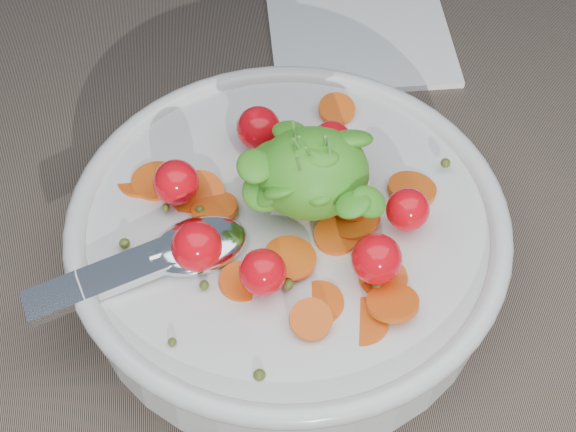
{
  "coord_description": "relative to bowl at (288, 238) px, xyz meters",
  "views": [
    {
      "loc": [
        -0.02,
        -0.33,
        0.47
      ],
      "look_at": [
        0.01,
        -0.0,
        0.05
      ],
      "focal_mm": 55.0,
      "sensor_mm": 36.0,
      "label": 1
    }
  ],
  "objects": [
    {
      "name": "napkin",
      "position": [
        0.08,
        0.22,
        -0.03
      ],
      "size": [
        0.14,
        0.13,
        0.01
      ],
      "primitive_type": "cube",
      "rotation": [
        0.0,
        0.0,
        -0.0
      ],
      "color": "white",
      "rests_on": "ground"
    },
    {
      "name": "bowl",
      "position": [
        0.0,
        0.0,
        0.0
      ],
      "size": [
        0.29,
        0.27,
        0.12
      ],
      "color": "silver",
      "rests_on": "ground"
    },
    {
      "name": "ground",
      "position": [
        -0.01,
        0.0,
        -0.03
      ],
      "size": [
        6.0,
        6.0,
        0.0
      ],
      "primitive_type": "plane",
      "color": "#736252",
      "rests_on": "ground"
    }
  ]
}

